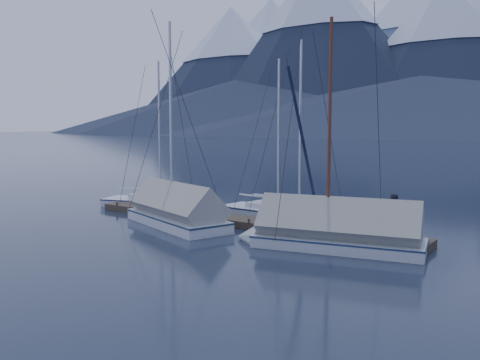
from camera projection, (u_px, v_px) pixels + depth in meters
name	position (u px, v px, depth m)	size (l,w,h in m)	color
ground	(214.00, 232.00, 22.93)	(1000.00, 1000.00, 0.00)	black
dock	(240.00, 223.00, 24.54)	(18.00, 1.50, 0.54)	#382D23
mooring_posts	(232.00, 217.00, 24.80)	(15.12, 1.52, 0.35)	#382D23
sailboat_open_left	(168.00, 204.00, 30.08)	(7.38, 4.16, 9.40)	silver
sailboat_open_mid	(285.00, 216.00, 26.27)	(6.96, 2.91, 9.00)	silver
sailboat_open_right	(308.00, 219.00, 25.34)	(7.59, 3.21, 9.89)	silver
sailboat_covered_near	(324.00, 235.00, 19.97)	(7.88, 3.87, 9.83)	silver
sailboat_covered_far	(171.00, 213.00, 24.86)	(7.89, 4.60, 10.62)	white
person	(395.00, 216.00, 20.19)	(0.63, 0.42, 1.74)	black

